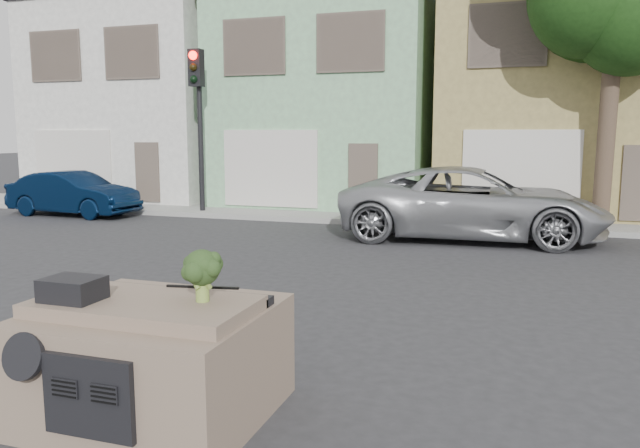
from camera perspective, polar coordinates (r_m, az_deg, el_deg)
The scene contains 13 objects.
ground_plane at distance 8.67m, azimuth -3.64°, elevation -8.87°, with size 120.00×120.00×0.00m, color #303033.
sidewalk at distance 18.60m, azimuth 8.53°, elevation 0.56°, with size 40.00×3.00×0.15m, color gray.
townhouse_white at distance 26.31m, azimuth -14.38°, elevation 10.72°, with size 7.20×8.20×7.55m, color silver.
townhouse_mint at distance 23.17m, azimuth 1.76°, elevation 11.33°, with size 7.20×8.20×7.55m, color #88BE8E.
townhouse_tan at distance 22.22m, azimuth 20.99°, elevation 10.92°, with size 7.20×8.20×7.55m, color #A08F52.
navy_sedan at distance 20.92m, azimuth -21.53°, elevation 0.72°, with size 1.45×4.17×1.37m, color black.
silver_pickup at distance 15.61m, azimuth 13.64°, elevation -1.34°, with size 2.91×6.31×1.75m, color #A4A6AB.
traffic_signal at distance 19.68m, azimuth -11.02°, elevation 8.15°, with size 0.40×0.40×5.10m, color black.
tree_near at distance 17.66m, azimuth 25.07°, elevation 13.06°, with size 4.40×4.00×8.50m, color #173710.
car_dashboard at distance 5.96m, azimuth -14.75°, elevation -11.57°, with size 2.00×1.80×1.12m, color #7C6856.
instrument_hump at distance 5.84m, azimuth -21.67°, elevation -5.54°, with size 0.48×0.38×0.20m, color black.
wiper_arm at distance 5.97m, azimuth -10.69°, elevation -5.68°, with size 0.70×0.03×0.02m, color black.
broccoli at distance 5.46m, azimuth -10.75°, elevation -4.60°, with size 0.38×0.38×0.47m, color #213516.
Camera 1 is at (3.12, -7.67, 2.56)m, focal length 35.00 mm.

